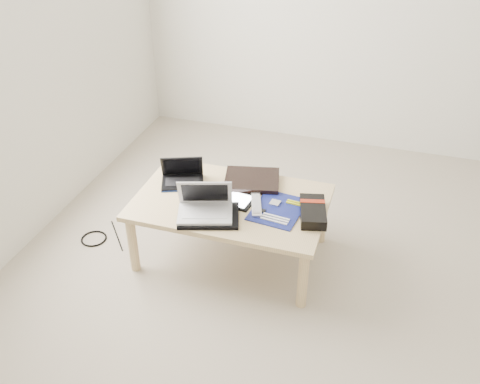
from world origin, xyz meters
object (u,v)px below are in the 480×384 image
(white_laptop, at_px, (205,206))
(gpu_box, at_px, (313,212))
(coffee_table, at_px, (231,207))
(netbook, at_px, (182,177))

(white_laptop, height_order, gpu_box, white_laptop)
(coffee_table, bearing_deg, netbook, 164.10)
(netbook, distance_m, white_laptop, 0.38)
(netbook, bearing_deg, white_laptop, -48.18)
(netbook, distance_m, gpu_box, 0.83)
(gpu_box, bearing_deg, white_laptop, -163.29)
(white_laptop, bearing_deg, netbook, 131.82)
(coffee_table, distance_m, gpu_box, 0.49)
(coffee_table, distance_m, white_laptop, 0.23)
(netbook, bearing_deg, gpu_box, -7.78)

